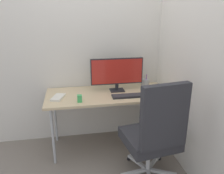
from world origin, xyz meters
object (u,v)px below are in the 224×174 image
mouse (156,92)px  desk_clamp_accessory (80,98)px  pen_holder (145,82)px  notebook (58,97)px  office_chair (154,133)px  monitor (117,72)px  keyboard (129,96)px

mouse → desk_clamp_accessory: bearing=-168.5°
pen_holder → notebook: (-1.11, -0.26, -0.03)m
office_chair → desk_clamp_accessory: (-0.68, 0.51, 0.21)m
monitor → desk_clamp_accessory: monitor is taller
mouse → notebook: 1.15m
mouse → notebook: size_ratio=0.46×
office_chair → keyboard: (-0.11, 0.57, 0.18)m
monitor → keyboard: size_ratio=1.64×
office_chair → pen_holder: office_chair is taller
pen_holder → desk_clamp_accessory: size_ratio=2.03×
keyboard → office_chair: bearing=-78.7°
mouse → pen_holder: (-0.04, 0.30, 0.03)m
keyboard → desk_clamp_accessory: bearing=-173.9°
keyboard → notebook: size_ratio=1.84×
office_chair → pen_holder: bearing=78.0°
monitor → mouse: 0.52m
monitor → pen_holder: 0.46m
office_chair → mouse: bearing=69.5°
keyboard → desk_clamp_accessory: (-0.57, -0.06, 0.03)m
monitor → desk_clamp_accessory: size_ratio=8.05×
notebook → pen_holder: bearing=31.2°
mouse → desk_clamp_accessory: 0.92m
pen_holder → desk_clamp_accessory: pen_holder is taller
monitor → desk_clamp_accessory: (-0.47, -0.29, -0.19)m
office_chair → mouse: (0.23, 0.61, 0.18)m
office_chair → pen_holder: 0.96m
monitor → pen_holder: (0.40, 0.11, -0.19)m
keyboard → monitor: bearing=111.8°
keyboard → notebook: 0.81m
pen_holder → desk_clamp_accessory: bearing=-155.1°
pen_holder → desk_clamp_accessory: (-0.87, -0.40, -0.01)m
monitor → notebook: bearing=-168.5°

